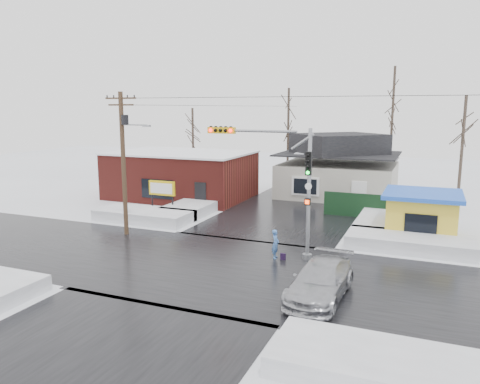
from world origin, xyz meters
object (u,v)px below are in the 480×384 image
at_px(car, 320,281).
at_px(traffic_signal, 280,174).
at_px(marquee_sign, 162,189).
at_px(kiosk, 422,214).
at_px(pedestrian, 275,244).
at_px(utility_pole, 124,155).

bearing_deg(car, traffic_signal, 127.07).
relative_size(traffic_signal, car, 1.34).
bearing_deg(marquee_sign, car, -37.44).
relative_size(kiosk, car, 0.88).
xyz_separation_m(kiosk, pedestrian, (-7.13, -7.49, -0.67)).
xyz_separation_m(traffic_signal, pedestrian, (-0.06, -0.46, -3.75)).
height_order(traffic_signal, utility_pole, utility_pole).
height_order(utility_pole, pedestrian, utility_pole).
xyz_separation_m(utility_pole, marquee_sign, (-1.07, 5.99, -3.19)).
bearing_deg(utility_pole, pedestrian, -5.51).
relative_size(utility_pole, pedestrian, 5.70).
relative_size(traffic_signal, kiosk, 1.52).
bearing_deg(car, pedestrian, 130.34).
relative_size(kiosk, pedestrian, 2.91).
height_order(utility_pole, marquee_sign, utility_pole).
xyz_separation_m(traffic_signal, utility_pole, (-10.36, 0.53, 0.57)).
height_order(traffic_signal, car, traffic_signal).
distance_m(marquee_sign, pedestrian, 13.39).
bearing_deg(kiosk, marquee_sign, -178.45).
bearing_deg(pedestrian, utility_pole, 77.29).
height_order(pedestrian, car, pedestrian).
xyz_separation_m(pedestrian, car, (3.43, -4.35, -0.03)).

